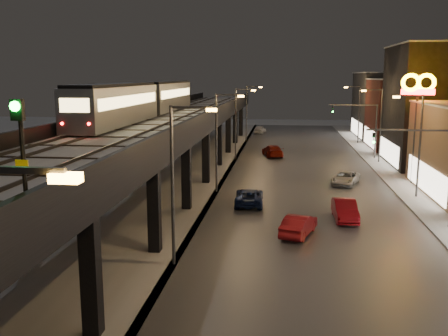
{
  "coord_description": "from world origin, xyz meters",
  "views": [
    {
      "loc": [
        5.33,
        -13.26,
        10.56
      ],
      "look_at": [
        1.74,
        16.54,
        5.0
      ],
      "focal_mm": 40.0,
      "sensor_mm": 36.0,
      "label": 1
    }
  ],
  "objects": [
    {
      "name": "road_surface",
      "position": [
        7.5,
        35.0,
        0.03
      ],
      "size": [
        17.0,
        120.0,
        0.06
      ],
      "primitive_type": "cube",
      "color": "#46474D",
      "rests_on": "ground"
    },
    {
      "name": "sidewalk_right",
      "position": [
        17.5,
        35.0,
        0.07
      ],
      "size": [
        4.0,
        120.0,
        0.14
      ],
      "primitive_type": "cube",
      "color": "#9FA1A8",
      "rests_on": "ground"
    },
    {
      "name": "under_viaduct_pavement",
      "position": [
        -6.0,
        35.0,
        0.03
      ],
      "size": [
        11.0,
        120.0,
        0.06
      ],
      "primitive_type": "cube",
      "color": "#9FA1A8",
      "rests_on": "ground"
    },
    {
      "name": "elevated_viaduct",
      "position": [
        -6.0,
        31.84,
        5.62
      ],
      "size": [
        9.0,
        100.0,
        6.3
      ],
      "color": "black",
      "rests_on": "ground"
    },
    {
      "name": "viaduct_trackbed",
      "position": [
        -6.01,
        31.97,
        6.39
      ],
      "size": [
        8.4,
        100.0,
        0.32
      ],
      "color": "#B2B7C1",
      "rests_on": "elevated_viaduct"
    },
    {
      "name": "viaduct_parapet_streetside",
      "position": [
        -1.65,
        32.0,
        6.85
      ],
      "size": [
        0.3,
        100.0,
        1.1
      ],
      "primitive_type": "cube",
      "color": "black",
      "rests_on": "elevated_viaduct"
    },
    {
      "name": "viaduct_parapet_far",
      "position": [
        -10.35,
        32.0,
        6.85
      ],
      "size": [
        0.3,
        100.0,
        1.1
      ],
      "primitive_type": "cube",
      "color": "black",
      "rests_on": "elevated_viaduct"
    },
    {
      "name": "building_d",
      "position": [
        23.99,
        48.0,
        7.08
      ],
      "size": [
        12.2,
        13.2,
        14.16
      ],
      "color": "black",
      "rests_on": "ground"
    },
    {
      "name": "building_e",
      "position": [
        23.99,
        62.0,
        5.08
      ],
      "size": [
        12.2,
        12.2,
        10.16
      ],
      "color": "#5B281E",
      "rests_on": "ground"
    },
    {
      "name": "building_f",
      "position": [
        23.99,
        76.0,
        5.58
      ],
      "size": [
        12.2,
        16.2,
        11.16
      ],
      "color": "#2C2C2C",
      "rests_on": "ground"
    },
    {
      "name": "streetlight_left_1",
      "position": [
        -0.43,
        13.0,
        5.24
      ],
      "size": [
        2.57,
        0.28,
        9.0
      ],
      "color": "#38383A",
      "rests_on": "ground"
    },
    {
      "name": "streetlight_left_2",
      "position": [
        -0.43,
        31.0,
        5.24
      ],
      "size": [
        2.57,
        0.28,
        9.0
      ],
      "color": "#38383A",
      "rests_on": "ground"
    },
    {
      "name": "streetlight_right_2",
      "position": [
        16.73,
        31.0,
        5.24
      ],
      "size": [
        2.56,
        0.28,
        9.0
      ],
      "color": "#38383A",
      "rests_on": "ground"
    },
    {
      "name": "streetlight_left_3",
      "position": [
        -0.43,
        49.0,
        5.24
      ],
      "size": [
        2.57,
        0.28,
        9.0
      ],
      "color": "#38383A",
      "rests_on": "ground"
    },
    {
      "name": "streetlight_right_3",
      "position": [
        16.73,
        49.0,
        5.24
      ],
      "size": [
        2.56,
        0.28,
        9.0
      ],
      "color": "#38383A",
      "rests_on": "ground"
    },
    {
      "name": "streetlight_left_4",
      "position": [
        -0.43,
        67.0,
        5.24
      ],
      "size": [
        2.57,
        0.28,
        9.0
      ],
      "color": "#38383A",
      "rests_on": "ground"
    },
    {
      "name": "streetlight_right_4",
      "position": [
        16.73,
        67.0,
        5.24
      ],
      "size": [
        2.56,
        0.28,
        9.0
      ],
      "color": "#38383A",
      "rests_on": "ground"
    },
    {
      "name": "traffic_light_rig_a",
      "position": [
        15.84,
        22.0,
        4.5
      ],
      "size": [
        6.1,
        0.34,
        7.0
      ],
      "color": "#38383A",
      "rests_on": "ground"
    },
    {
      "name": "traffic_light_rig_b",
      "position": [
        15.84,
        52.0,
        4.5
      ],
      "size": [
        6.1,
        0.34,
        7.0
      ],
      "color": "#38383A",
      "rests_on": "ground"
    },
    {
      "name": "subway_train",
      "position": [
        -8.5,
        35.54,
        8.27
      ],
      "size": [
        2.79,
        34.14,
        3.32
      ],
      "color": "gray",
      "rests_on": "viaduct_trackbed"
    },
    {
      "name": "rail_signal",
      "position": [
        -2.1,
        -0.0,
        8.97
      ],
      "size": [
        0.38,
        0.45,
        3.3
      ],
      "color": "black",
      "rests_on": "viaduct_trackbed"
    },
    {
      "name": "car_near_white",
      "position": [
        6.46,
        19.11,
        0.71
      ],
      "size": [
        2.72,
        4.54,
        1.41
      ],
      "primitive_type": "imported",
      "rotation": [
        0.0,
        0.0,
        2.83
      ],
      "color": "maroon",
      "rests_on": "ground"
    },
    {
      "name": "car_mid_silver",
      "position": [
        2.6,
        26.73,
        0.68
      ],
      "size": [
        2.45,
        4.97,
        1.36
      ],
      "primitive_type": "imported",
      "rotation": [
        0.0,
        0.0,
        3.18
      ],
      "color": "#0E1940",
      "rests_on": "ground"
    },
    {
      "name": "car_mid_dark",
      "position": [
        3.92,
        52.12,
        0.76
      ],
      "size": [
        3.24,
        5.57,
        1.52
      ],
      "primitive_type": "imported",
      "rotation": [
        0.0,
        0.0,
        3.37
      ],
      "color": "#660F06",
      "rests_on": "ground"
    },
    {
      "name": "car_far_white",
      "position": [
        0.94,
        78.79,
        0.72
      ],
      "size": [
        2.4,
        4.47,
        1.44
      ],
      "primitive_type": "imported",
      "rotation": [
        0.0,
        0.0,
        2.97
      ],
      "color": "silver",
      "rests_on": "ground"
    },
    {
      "name": "car_onc_silver",
      "position": [
        9.95,
        23.2,
        0.74
      ],
      "size": [
        1.66,
        4.54,
        1.49
      ],
      "primitive_type": "imported",
      "rotation": [
        0.0,
        0.0,
        0.02
      ],
      "color": "maroon",
      "rests_on": "ground"
    },
    {
      "name": "car_onc_dark",
      "position": [
        11.43,
        35.55,
        0.63
      ],
      "size": [
        3.5,
        4.97,
        1.26
      ],
      "primitive_type": "imported",
      "rotation": [
        0.0,
        0.0,
        -0.35
      ],
      "color": "#A2A2A2",
      "rests_on": "ground"
    },
    {
      "name": "sign_mcdonalds",
      "position": [
        18.0,
        36.83,
        8.89
      ],
      "size": [
        3.21,
        0.79,
        10.8
      ],
      "color": "#38383A",
      "rests_on": "ground"
    }
  ]
}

